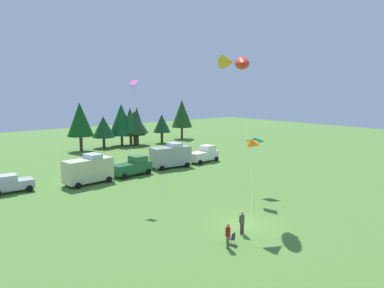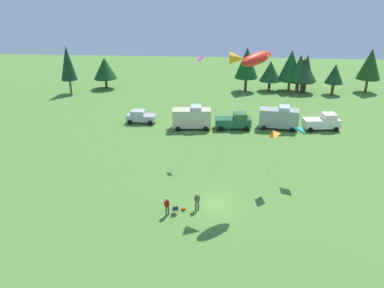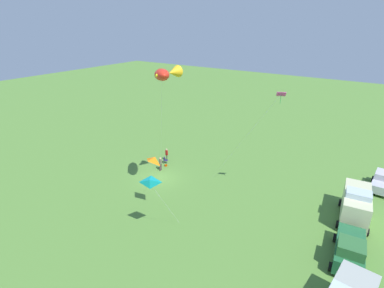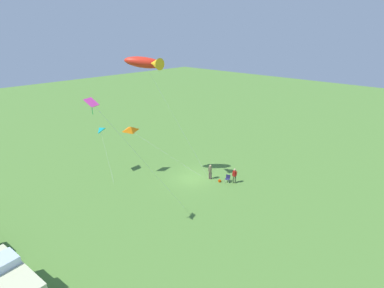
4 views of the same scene
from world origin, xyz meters
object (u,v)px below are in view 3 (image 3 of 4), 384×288
at_px(kite_large_fish, 165,74).
at_px(person_spectator, 167,154).
at_px(person_kite_flyer, 160,163).
at_px(car_silver_compact, 382,182).
at_px(kite_delta_teal, 150,183).
at_px(folding_chair, 165,160).
at_px(kite_diamond_rainbow, 277,99).
at_px(backpack_on_grass, 166,165).
at_px(van_camper_beige, 356,205).
at_px(truck_green_flatbed, 350,250).
at_px(kite_delta_orange, 155,159).

bearing_deg(kite_large_fish, person_spectator, -140.13).
distance_m(person_kite_flyer, car_silver_compact, 25.12).
xyz_separation_m(person_kite_flyer, kite_delta_teal, (10.06, 7.46, 4.39)).
height_order(person_kite_flyer, folding_chair, person_kite_flyer).
distance_m(car_silver_compact, kite_diamond_rainbow, 16.59).
bearing_deg(kite_large_fish, kite_diamond_rainbow, 120.91).
relative_size(backpack_on_grass, kite_large_fish, 0.02).
bearing_deg(folding_chair, kite_diamond_rainbow, -22.84).
bearing_deg(person_spectator, van_camper_beige, -33.37).
height_order(kite_large_fish, kite_delta_teal, kite_large_fish).
height_order(person_spectator, kite_large_fish, kite_large_fish).
height_order(person_spectator, kite_diamond_rainbow, kite_diamond_rainbow).
height_order(person_spectator, truck_green_flatbed, truck_green_flatbed).
distance_m(folding_chair, person_spectator, 0.91).
xyz_separation_m(backpack_on_grass, kite_delta_teal, (11.30, 7.64, 5.30)).
height_order(person_kite_flyer, kite_large_fish, kite_large_fish).
bearing_deg(van_camper_beige, kite_diamond_rainbow, -84.80).
distance_m(backpack_on_grass, kite_diamond_rainbow, 17.21).
xyz_separation_m(kite_diamond_rainbow, kite_delta_orange, (7.70, -8.02, -5.05)).
bearing_deg(kite_delta_teal, kite_delta_orange, -146.08).
height_order(backpack_on_grass, kite_delta_teal, kite_delta_teal).
height_order(van_camper_beige, kite_delta_orange, kite_delta_orange).
xyz_separation_m(person_spectator, kite_large_fish, (6.97, 5.82, 11.83)).
xyz_separation_m(van_camper_beige, kite_diamond_rainbow, (1.55, -7.84, 9.07)).
bearing_deg(folding_chair, person_kite_flyer, -85.69).
bearing_deg(kite_diamond_rainbow, person_kite_flyer, -86.76).
distance_m(folding_chair, kite_delta_orange, 11.93).
distance_m(car_silver_compact, van_camper_beige, 8.02).
distance_m(kite_delta_teal, kite_delta_orange, 3.77).
xyz_separation_m(car_silver_compact, kite_delta_teal, (20.16, -15.55, 4.46)).
height_order(car_silver_compact, van_camper_beige, van_camper_beige).
relative_size(truck_green_flatbed, kite_large_fish, 0.38).
bearing_deg(kite_delta_orange, folding_chair, -145.17).
height_order(backpack_on_grass, van_camper_beige, van_camper_beige).
bearing_deg(car_silver_compact, truck_green_flatbed, 177.53).
bearing_deg(person_spectator, kite_large_fish, -82.84).
bearing_deg(kite_delta_orange, truck_green_flatbed, 101.26).
bearing_deg(van_camper_beige, person_spectator, -96.68).
xyz_separation_m(backpack_on_grass, van_camper_beige, (-1.08, 21.39, 1.53)).
relative_size(person_kite_flyer, truck_green_flatbed, 0.34).
distance_m(kite_large_fish, kite_diamond_rainbow, 10.27).
distance_m(backpack_on_grass, kite_delta_orange, 11.32).
height_order(person_kite_flyer, kite_delta_teal, kite_delta_teal).
bearing_deg(car_silver_compact, person_kite_flyer, 116.80).
relative_size(person_spectator, kite_large_fish, 0.13).
xyz_separation_m(folding_chair, person_spectator, (-0.68, -0.28, 0.53)).
bearing_deg(van_camper_beige, truck_green_flatbed, -1.79).
height_order(person_spectator, backpack_on_grass, person_spectator).
bearing_deg(kite_diamond_rainbow, van_camper_beige, 101.21).
bearing_deg(car_silver_compact, person_spectator, 110.47).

